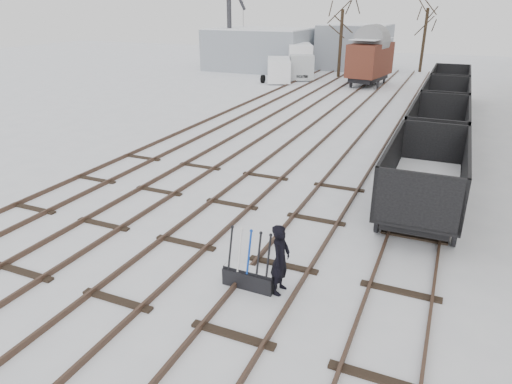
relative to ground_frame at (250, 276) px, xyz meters
The scene contains 16 objects.
ground 2.85m from the ground_frame, 154.97° to the left, with size 120.00×120.00×0.00m, color white.
tracks 15.10m from the ground_frame, 99.81° to the left, with size 13.90×52.00×0.16m.
shed_left 40.37m from the ground_frame, 112.71° to the left, with size 10.00×8.00×4.10m.
shed_right 41.77m from the ground_frame, 99.06° to the left, with size 7.00×6.00×4.50m.
ground_frame is the anchor object (origin of this frame).
worker 0.96m from the ground_frame, ahead, with size 0.64×0.42×1.76m, color black.
freight_wagon_a 6.99m from the ground_frame, 60.51° to the left, with size 2.36×5.90×2.41m.
freight_wagon_b 12.94m from the ground_frame, 74.62° to the left, with size 2.36×5.90×2.41m.
freight_wagon_c 19.18m from the ground_frame, 79.70° to the left, with size 2.36×5.90×2.41m.
freight_wagon_d 25.50m from the ground_frame, 82.27° to the left, with size 2.36×5.90×2.41m.
box_van_wagon 31.23m from the ground_frame, 95.62° to the left, with size 3.41×5.33×3.80m.
lorry 35.05m from the ground_frame, 106.64° to the left, with size 3.70×6.74×2.93m.
panel_van 31.95m from the ground_frame, 109.71° to the left, with size 3.47×4.88×1.98m.
crane 40.08m from the ground_frame, 117.11° to the left, with size 2.10×5.71×9.70m.
tree_far_left 35.68m from the ground_frame, 100.65° to the left, with size 0.30×0.30×5.96m, color black.
tree_far_right 41.68m from the ground_frame, 89.75° to the left, with size 0.30×0.30×6.05m, color black.
Camera 1 is at (6.50, -9.80, 6.41)m, focal length 32.00 mm.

